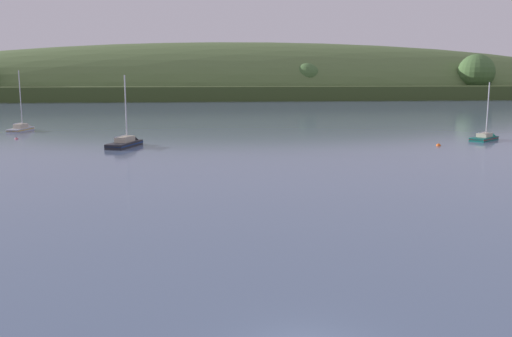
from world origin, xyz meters
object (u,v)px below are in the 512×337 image
(sailboat_midwater_white, at_px, (23,130))
(mooring_buoy_foreground, at_px, (438,146))
(sailboat_far_left, at_px, (486,139))
(mooring_buoy_midchannel, at_px, (16,139))
(sailboat_near_mooring, at_px, (127,145))

(sailboat_midwater_white, distance_m, mooring_buoy_foreground, 66.03)
(sailboat_far_left, bearing_deg, mooring_buoy_foreground, 170.51)
(mooring_buoy_foreground, xyz_separation_m, mooring_buoy_midchannel, (-58.21, 11.05, 0.00))
(sailboat_far_left, relative_size, mooring_buoy_foreground, 13.37)
(sailboat_midwater_white, bearing_deg, mooring_buoy_midchannel, -158.17)
(sailboat_near_mooring, relative_size, mooring_buoy_foreground, 14.89)
(sailboat_far_left, distance_m, mooring_buoy_foreground, 11.17)
(sailboat_midwater_white, relative_size, mooring_buoy_midchannel, 20.81)
(sailboat_near_mooring, distance_m, sailboat_midwater_white, 30.12)
(mooring_buoy_midchannel, bearing_deg, sailboat_near_mooring, -27.68)
(sailboat_midwater_white, bearing_deg, mooring_buoy_foreground, -104.60)
(mooring_buoy_foreground, height_order, mooring_buoy_midchannel, mooring_buoy_foreground)
(sailboat_far_left, xyz_separation_m, mooring_buoy_foreground, (-9.34, -6.12, -0.13))
(sailboat_near_mooring, height_order, mooring_buoy_foreground, sailboat_near_mooring)
(mooring_buoy_foreground, bearing_deg, sailboat_near_mooring, 177.34)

